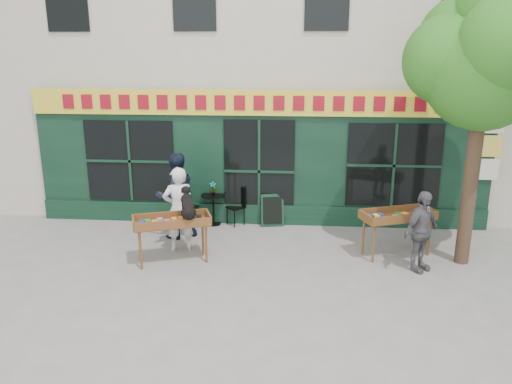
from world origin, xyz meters
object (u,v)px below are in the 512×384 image
(book_cart_center, at_px, (172,224))
(book_cart_right, at_px, (398,218))
(woman, at_px, (179,209))
(man_left, at_px, (176,196))
(dog, at_px, (188,202))
(bistro_table, at_px, (213,203))
(man_right, at_px, (421,232))

(book_cart_center, relative_size, book_cart_right, 1.00)
(woman, relative_size, man_left, 0.93)
(dog, xyz_separation_m, man_left, (-0.60, 1.48, -0.30))
(book_cart_center, xyz_separation_m, man_left, (-0.25, 1.43, 0.16))
(book_cart_center, bearing_deg, bistro_table, 59.53)
(book_cart_right, bearing_deg, man_left, 150.98)
(book_cart_center, distance_m, dog, 0.59)
(dog, bearing_deg, bistro_table, 68.05)
(dog, bearing_deg, woman, 97.13)
(book_cart_right, height_order, man_left, man_left)
(dog, relative_size, book_cart_right, 0.37)
(woman, height_order, man_right, woman)
(woman, bearing_deg, dog, 97.13)
(book_cart_center, relative_size, woman, 0.88)
(man_left, bearing_deg, woman, 72.52)
(dog, relative_size, woman, 0.33)
(man_right, distance_m, man_left, 5.35)
(bistro_table, xyz_separation_m, man_left, (-0.70, -0.90, 0.44))
(woman, xyz_separation_m, bistro_table, (0.45, 1.68, -0.38))
(dog, distance_m, man_left, 1.62)
(man_right, relative_size, man_left, 0.82)
(woman, distance_m, man_right, 4.95)
(book_cart_right, xyz_separation_m, man_right, (0.30, -0.75, -0.02))
(dog, bearing_deg, book_cart_right, -9.09)
(book_cart_right, xyz_separation_m, bistro_table, (-4.14, 1.61, -0.28))
(woman, bearing_deg, man_right, 152.73)
(dog, xyz_separation_m, man_right, (4.55, 0.03, -0.48))
(book_cart_center, bearing_deg, man_left, 80.29)
(dog, height_order, bistro_table, dog)
(book_cart_right, bearing_deg, dog, 169.62)
(man_right, bearing_deg, woman, 131.43)
(book_cart_right, distance_m, man_left, 4.90)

